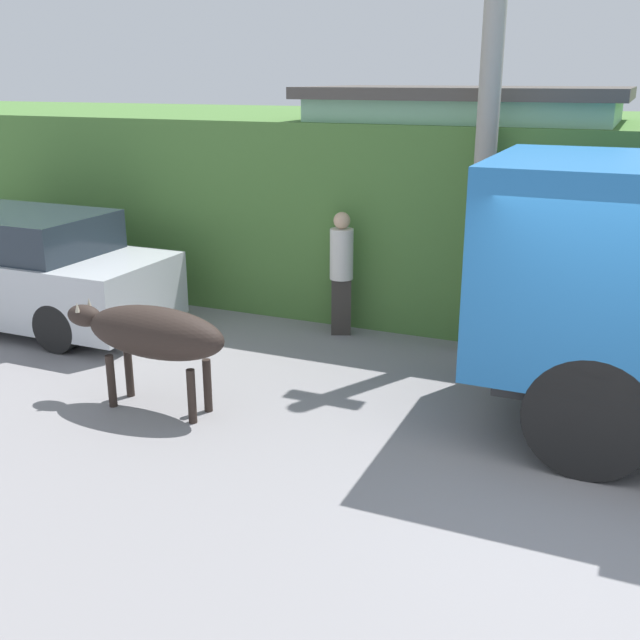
{
  "coord_description": "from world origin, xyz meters",
  "views": [
    {
      "loc": [
        -0.09,
        -6.04,
        3.45
      ],
      "look_at": [
        -3.06,
        0.83,
        1.01
      ],
      "focal_mm": 42.0,
      "sensor_mm": 36.0,
      "label": 1
    }
  ],
  "objects_px": {
    "parked_suv": "(13,269)",
    "utility_pole": "(488,124)",
    "brown_cow": "(152,334)",
    "pedestrian_on_hill": "(341,268)"
  },
  "relations": [
    {
      "from": "parked_suv",
      "to": "utility_pole",
      "type": "relative_size",
      "value": 0.85
    },
    {
      "from": "brown_cow",
      "to": "utility_pole",
      "type": "relative_size",
      "value": 0.35
    },
    {
      "from": "parked_suv",
      "to": "utility_pole",
      "type": "xyz_separation_m",
      "value": [
        6.44,
        1.41,
        2.11
      ]
    },
    {
      "from": "brown_cow",
      "to": "utility_pole",
      "type": "bearing_deg",
      "value": 63.02
    },
    {
      "from": "brown_cow",
      "to": "utility_pole",
      "type": "xyz_separation_m",
      "value": [
        2.77,
        3.15,
        2.04
      ]
    },
    {
      "from": "pedestrian_on_hill",
      "to": "utility_pole",
      "type": "bearing_deg",
      "value": 158.98
    },
    {
      "from": "pedestrian_on_hill",
      "to": "brown_cow",
      "type": "bearing_deg",
      "value": 51.46
    },
    {
      "from": "pedestrian_on_hill",
      "to": "utility_pole",
      "type": "height_order",
      "value": "utility_pole"
    },
    {
      "from": "pedestrian_on_hill",
      "to": "utility_pole",
      "type": "xyz_separation_m",
      "value": [
        1.86,
        0.04,
        1.95
      ]
    },
    {
      "from": "pedestrian_on_hill",
      "to": "parked_suv",
      "type": "bearing_deg",
      "value": -5.54
    }
  ]
}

